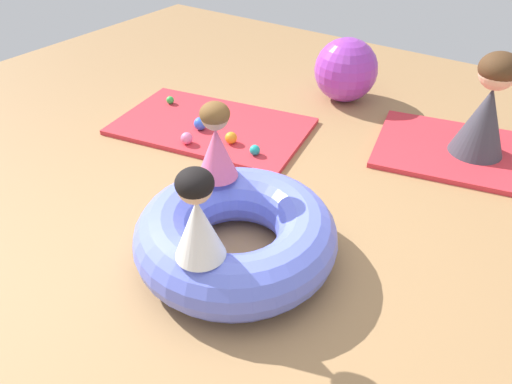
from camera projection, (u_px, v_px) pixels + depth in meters
name	position (u px, v px, depth m)	size (l,w,h in m)	color
ground_plane	(225.00, 256.00, 2.86)	(8.00, 8.00, 0.00)	#9E7549
gym_mat_near_right	(212.00, 126.00, 4.14)	(1.59, 0.96, 0.04)	red
gym_mat_front	(474.00, 154.00, 3.77)	(1.47, 0.96, 0.04)	red
inflatable_cushion	(236.00, 235.00, 2.75)	(1.15, 1.15, 0.34)	#6070E5
child_in_pink	(216.00, 142.00, 2.81)	(0.34, 0.34, 0.48)	#E5608E
child_in_white	(197.00, 216.00, 2.24)	(0.35, 0.35, 0.49)	white
adult_seated	(488.00, 107.00, 3.54)	(0.57, 0.57, 0.78)	#383842
play_ball_green	(170.00, 100.00, 4.44)	(0.07, 0.07, 0.07)	green
play_ball_teal	(255.00, 150.00, 3.70)	(0.08, 0.08, 0.08)	teal
play_ball_orange	(231.00, 138.00, 3.84)	(0.10, 0.10, 0.10)	orange
play_ball_pink	(187.00, 138.00, 3.83)	(0.10, 0.10, 0.10)	pink
play_ball_blue	(200.00, 124.00, 4.02)	(0.11, 0.11, 0.11)	blue
exercise_ball_large	(346.00, 70.00, 4.46)	(0.58, 0.58, 0.58)	purple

